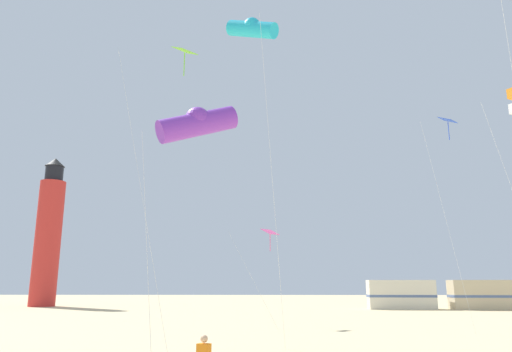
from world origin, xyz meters
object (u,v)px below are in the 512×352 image
Objects in this scene: kite_diamond_blue at (448,129)px; kite_diamond_rainbow at (269,235)px; kite_tube_cyan at (252,29)px; lighthouse_distant at (48,235)px; rv_van_cream at (401,295)px; kite_diamond_lime at (181,63)px; kite_tube_violet at (197,123)px; rv_van_tan at (484,295)px.

kite_diamond_rainbow is at bearing 163.12° from kite_diamond_blue.
lighthouse_distant reaches higher than kite_tube_cyan.
kite_diamond_lime is at bearing -116.32° from rv_van_cream.
kite_diamond_blue is 0.71× the size of lighthouse_distant.
kite_diamond_blue is at bearing -93.68° from rv_van_cream.
kite_tube_violet is 0.55× the size of kite_tube_cyan.
kite_diamond_lime is 0.76× the size of lighthouse_distant.
kite_diamond_lime is 1.94× the size of rv_van_tan.
lighthouse_distant is 2.56× the size of rv_van_tan.
kite_tube_violet is 8.53m from kite_tube_cyan.
kite_tube_cyan reaches higher than kite_diamond_rainbow.
rv_van_tan is at bearing -6.24° from lighthouse_distant.
kite_diamond_rainbow is at bearing -135.62° from rv_van_tan.
kite_tube_violet is at bearing -134.10° from kite_diamond_blue.
kite_tube_violet reaches higher than kite_diamond_rainbow.
rv_van_tan is (10.62, 21.56, -9.81)m from kite_diamond_blue.
kite_tube_violet is 18.47m from kite_diamond_blue.
kite_diamond_rainbow reaches higher than rv_van_tan.
lighthouse_distant reaches higher than kite_diamond_lime.
kite_diamond_blue is at bearing 45.90° from kite_tube_violet.
kite_diamond_blue reaches higher than rv_van_cream.
kite_tube_violet is 1.20× the size of rv_van_cream.
kite_diamond_blue reaches higher than rv_van_tan.
rv_van_tan is (7.89, -0.76, 0.00)m from rv_van_cream.
kite_tube_cyan is 0.84× the size of lighthouse_distant.
rv_van_cream is at bearing 65.04° from kite_tube_cyan.
kite_diamond_rainbow is 0.89× the size of rv_van_cream.
rv_van_cream is at bearing 66.58° from kite_tube_violet.
lighthouse_distant is (-24.18, 33.98, -5.65)m from kite_tube_cyan.
kite_diamond_rainbow is 34.29m from lighthouse_distant.
lighthouse_distant reaches higher than rv_van_cream.
rv_van_tan is at bearing 56.13° from kite_tube_violet.
kite_diamond_lime is 40.25m from lighthouse_distant.
kite_tube_cyan reaches higher than kite_diamond_lime.
rv_van_cream is at bearing 60.39° from kite_diamond_lime.
lighthouse_distant is (-35.29, 26.57, -3.36)m from kite_diamond_blue.
rv_van_tan is at bearing 63.78° from kite_diamond_blue.
kite_diamond_blue is 1.83× the size of rv_van_tan.
kite_diamond_blue is 13.55m from kite_tube_cyan.
lighthouse_distant is at bearing 121.79° from kite_diamond_lime.
rv_van_cream is 1.00× the size of rv_van_tan.
lighthouse_distant is 46.63m from rv_van_tan.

